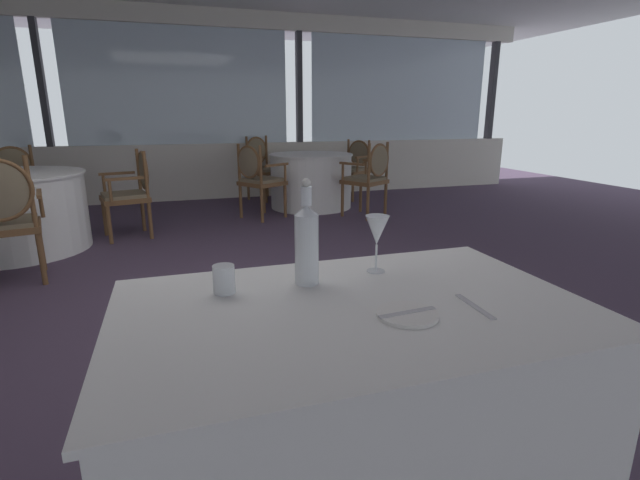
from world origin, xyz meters
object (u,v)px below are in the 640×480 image
at_px(dining_chair_1_1, 257,175).
at_px(dining_chair_1_0, 262,163).
at_px(dining_chair_0_2, 14,180).
at_px(water_bottle, 307,242).
at_px(water_tumbler, 224,279).
at_px(dining_chair_0_0, 3,212).
at_px(dining_chair_0_1, 132,187).
at_px(side_plate, 407,314).
at_px(dining_chair_1_2, 370,173).
at_px(wine_glass, 377,231).
at_px(dining_chair_1_3, 354,164).

bearing_deg(dining_chair_1_1, dining_chair_1_0, 45.18).
distance_m(dining_chair_0_2, dining_chair_1_0, 3.23).
bearing_deg(water_bottle, water_tumbler, -179.37).
distance_m(dining_chair_0_0, dining_chair_0_1, 1.55).
height_order(side_plate, dining_chair_0_2, dining_chair_0_2).
height_order(dining_chair_0_1, dining_chair_1_2, dining_chair_1_2).
relative_size(dining_chair_0_0, dining_chair_1_2, 1.05).
relative_size(wine_glass, dining_chair_1_0, 0.21).
distance_m(water_bottle, dining_chair_0_0, 3.07).
bearing_deg(dining_chair_1_3, dining_chair_0_2, -22.75).
bearing_deg(dining_chair_0_1, water_bottle, 88.78).
bearing_deg(dining_chair_1_1, dining_chair_0_1, 166.20).
bearing_deg(water_tumbler, wine_glass, 4.49).
distance_m(water_bottle, dining_chair_1_0, 5.84).
xyz_separation_m(dining_chair_1_1, dining_chair_1_2, (1.39, -0.33, 0.01)).
xyz_separation_m(dining_chair_0_0, dining_chair_1_1, (2.24, 1.78, -0.03)).
xyz_separation_m(dining_chair_0_1, dining_chair_1_2, (2.81, 0.13, 0.03)).
distance_m(wine_glass, dining_chair_1_2, 4.37).
bearing_deg(dining_chair_0_2, dining_chair_1_1, 69.48).
bearing_deg(dining_chair_1_1, water_tumbler, -133.02).
relative_size(water_bottle, dining_chair_0_2, 0.37).
height_order(dining_chair_0_0, dining_chair_1_1, dining_chair_0_0).
distance_m(water_bottle, dining_chair_1_3, 5.91).
bearing_deg(dining_chair_1_3, water_tumbler, 32.81).
bearing_deg(dining_chair_1_1, dining_chair_1_2, -45.05).
height_order(dining_chair_0_2, dining_chair_1_3, dining_chair_0_2).
bearing_deg(dining_chair_0_2, dining_chair_1_0, 95.57).
relative_size(dining_chair_1_1, dining_chair_1_2, 0.98).
bearing_deg(water_tumbler, dining_chair_1_3, 64.53).
height_order(dining_chair_1_0, dining_chair_1_1, dining_chair_1_0).
xyz_separation_m(dining_chair_0_0, dining_chair_0_1, (0.82, 1.32, -0.04)).
distance_m(dining_chair_0_0, dining_chair_0_2, 2.20).
bearing_deg(dining_chair_1_1, wine_glass, -126.19).
xyz_separation_m(water_bottle, dining_chair_1_2, (1.99, 4.04, -0.33)).
relative_size(dining_chair_0_2, dining_chair_1_1, 1.01).
bearing_deg(dining_chair_1_2, dining_chair_1_3, -44.92).
bearing_deg(wine_glass, water_tumbler, -175.51).
distance_m(water_tumbler, dining_chair_1_1, 4.46).
relative_size(water_bottle, dining_chair_1_3, 0.39).
height_order(water_tumbler, dining_chair_1_0, dining_chair_1_0).
bearing_deg(water_bottle, dining_chair_1_1, 82.13).
xyz_separation_m(water_bottle, dining_chair_0_1, (-0.82, 3.90, -0.36)).
relative_size(wine_glass, dining_chair_0_1, 0.22).
relative_size(dining_chair_0_0, dining_chair_1_1, 1.07).
height_order(water_bottle, dining_chair_0_1, water_bottle).
distance_m(dining_chair_1_1, dining_chair_1_3, 2.01).
xyz_separation_m(dining_chair_0_1, dining_chair_1_1, (1.43, 0.46, 0.02)).
xyz_separation_m(water_bottle, dining_chair_1_1, (0.60, 4.36, -0.34)).
bearing_deg(dining_chair_1_1, dining_chair_0_0, -173.23).
height_order(side_plate, dining_chair_1_2, dining_chair_1_2).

